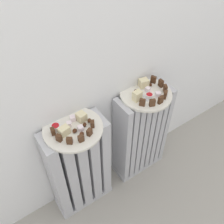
{
  "coord_description": "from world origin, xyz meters",
  "views": [
    {
      "loc": [
        -0.48,
        -0.42,
        1.44
      ],
      "look_at": [
        0.0,
        0.28,
        0.61
      ],
      "focal_mm": 39.57,
      "sensor_mm": 36.0,
      "label": 1
    }
  ],
  "objects_px": {
    "radiator_left": "(80,168)",
    "plate_right": "(146,94)",
    "plate_left": "(73,128)",
    "radiator_right": "(141,134)",
    "fork": "(143,95)",
    "jam_bowl_right": "(149,96)",
    "jam_bowl_left": "(56,127)"
  },
  "relations": [
    {
      "from": "plate_left",
      "to": "fork",
      "type": "xyz_separation_m",
      "value": [
        0.4,
        -0.0,
        0.01
      ]
    },
    {
      "from": "jam_bowl_right",
      "to": "plate_right",
      "type": "bearing_deg",
      "value": 74.61
    },
    {
      "from": "radiator_right",
      "to": "plate_left",
      "type": "height_order",
      "value": "plate_left"
    },
    {
      "from": "plate_right",
      "to": "jam_bowl_left",
      "type": "xyz_separation_m",
      "value": [
        -0.48,
        0.04,
        0.02
      ]
    },
    {
      "from": "jam_bowl_right",
      "to": "jam_bowl_left",
      "type": "bearing_deg",
      "value": 171.25
    },
    {
      "from": "plate_right",
      "to": "jam_bowl_left",
      "type": "distance_m",
      "value": 0.48
    },
    {
      "from": "plate_right",
      "to": "jam_bowl_left",
      "type": "height_order",
      "value": "jam_bowl_left"
    },
    {
      "from": "radiator_right",
      "to": "jam_bowl_left",
      "type": "xyz_separation_m",
      "value": [
        -0.48,
        0.04,
        0.34
      ]
    },
    {
      "from": "radiator_left",
      "to": "plate_left",
      "type": "height_order",
      "value": "plate_left"
    },
    {
      "from": "radiator_right",
      "to": "fork",
      "type": "relative_size",
      "value": 6.87
    },
    {
      "from": "jam_bowl_right",
      "to": "plate_left",
      "type": "bearing_deg",
      "value": 174.99
    },
    {
      "from": "radiator_left",
      "to": "jam_bowl_right",
      "type": "distance_m",
      "value": 0.53
    },
    {
      "from": "radiator_right",
      "to": "fork",
      "type": "xyz_separation_m",
      "value": [
        -0.02,
        -0.0,
        0.33
      ]
    },
    {
      "from": "plate_right",
      "to": "fork",
      "type": "bearing_deg",
      "value": -168.52
    },
    {
      "from": "radiator_left",
      "to": "fork",
      "type": "relative_size",
      "value": 6.87
    },
    {
      "from": "radiator_left",
      "to": "jam_bowl_left",
      "type": "bearing_deg",
      "value": 149.81
    },
    {
      "from": "radiator_left",
      "to": "jam_bowl_right",
      "type": "xyz_separation_m",
      "value": [
        0.41,
        -0.04,
        0.34
      ]
    },
    {
      "from": "plate_left",
      "to": "plate_right",
      "type": "xyz_separation_m",
      "value": [
        0.42,
        0.0,
        0.0
      ]
    },
    {
      "from": "plate_right",
      "to": "plate_left",
      "type": "bearing_deg",
      "value": 180.0
    },
    {
      "from": "radiator_left",
      "to": "jam_bowl_left",
      "type": "distance_m",
      "value": 0.34
    },
    {
      "from": "radiator_left",
      "to": "plate_right",
      "type": "height_order",
      "value": "plate_right"
    },
    {
      "from": "radiator_right",
      "to": "plate_left",
      "type": "bearing_deg",
      "value": 180.0
    },
    {
      "from": "radiator_left",
      "to": "plate_right",
      "type": "bearing_deg",
      "value": -0.0
    },
    {
      "from": "plate_left",
      "to": "jam_bowl_left",
      "type": "relative_size",
      "value": 6.72
    },
    {
      "from": "plate_left",
      "to": "radiator_right",
      "type": "bearing_deg",
      "value": -0.0
    },
    {
      "from": "radiator_right",
      "to": "fork",
      "type": "distance_m",
      "value": 0.33
    },
    {
      "from": "radiator_right",
      "to": "jam_bowl_right",
      "type": "bearing_deg",
      "value": -105.39
    },
    {
      "from": "plate_left",
      "to": "jam_bowl_left",
      "type": "xyz_separation_m",
      "value": [
        -0.06,
        0.04,
        0.02
      ]
    },
    {
      "from": "jam_bowl_left",
      "to": "jam_bowl_right",
      "type": "bearing_deg",
      "value": -8.75
    },
    {
      "from": "plate_right",
      "to": "jam_bowl_right",
      "type": "bearing_deg",
      "value": -105.39
    },
    {
      "from": "radiator_left",
      "to": "fork",
      "type": "height_order",
      "value": "fork"
    },
    {
      "from": "jam_bowl_left",
      "to": "jam_bowl_right",
      "type": "relative_size",
      "value": 1.06
    }
  ]
}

